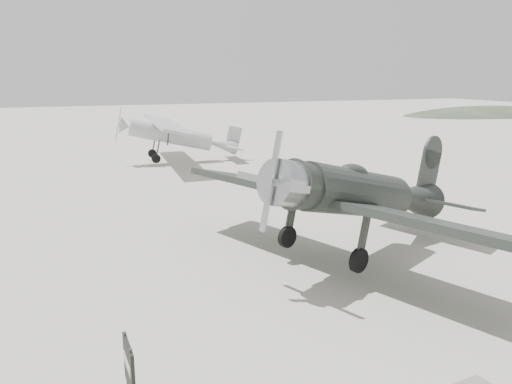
% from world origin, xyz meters
% --- Properties ---
extents(ground, '(160.00, 160.00, 0.00)m').
position_xyz_m(ground, '(0.00, 0.00, 0.00)').
color(ground, '#A9A596').
rests_on(ground, ground).
extents(hill_northeast, '(32.00, 16.00, 5.20)m').
position_xyz_m(hill_northeast, '(50.00, 40.00, 0.00)').
color(hill_northeast, '#313E2D').
rests_on(hill_northeast, ground).
extents(lowwing_monoplane, '(8.33, 11.21, 3.67)m').
position_xyz_m(lowwing_monoplane, '(3.26, -0.97, 1.94)').
color(lowwing_monoplane, black).
rests_on(lowwing_monoplane, ground).
extents(highwing_monoplane, '(7.54, 10.63, 3.02)m').
position_xyz_m(highwing_monoplane, '(1.78, 17.34, 1.89)').
color(highwing_monoplane, '#A2A4A7').
rests_on(highwing_monoplane, ground).
extents(sign_board, '(0.09, 0.82, 1.18)m').
position_xyz_m(sign_board, '(-3.96, -5.51, 0.71)').
color(sign_board, '#333333').
rests_on(sign_board, ground).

